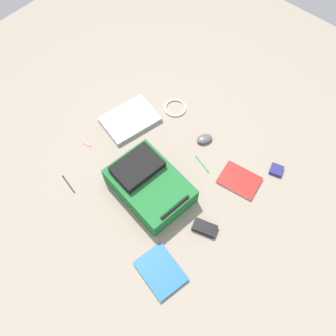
# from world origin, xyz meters

# --- Properties ---
(ground_plane) EXTENTS (3.64, 3.64, 0.00)m
(ground_plane) POSITION_xyz_m (0.00, 0.00, 0.00)
(ground_plane) COLOR gray
(backpack) EXTENTS (0.37, 0.49, 0.17)m
(backpack) POSITION_xyz_m (0.14, 0.04, 0.07)
(backpack) COLOR #1E662D
(backpack) RESTS_ON ground_plane
(laptop) EXTENTS (0.38, 0.31, 0.03)m
(laptop) POSITION_xyz_m (-0.13, -0.39, 0.02)
(laptop) COLOR #929296
(laptop) RESTS_ON ground_plane
(book_blue) EXTENTS (0.23, 0.28, 0.02)m
(book_blue) POSITION_xyz_m (0.44, 0.40, 0.01)
(book_blue) COLOR silver
(book_blue) RESTS_ON ground_plane
(book_comic) EXTENTS (0.20, 0.25, 0.02)m
(book_comic) POSITION_xyz_m (-0.25, 0.39, 0.01)
(book_comic) COLOR silver
(book_comic) RESTS_ON ground_plane
(computer_mouse) EXTENTS (0.12, 0.10, 0.03)m
(computer_mouse) POSITION_xyz_m (-0.34, 0.06, 0.02)
(computer_mouse) COLOR #4C4C51
(computer_mouse) RESTS_ON ground_plane
(cable_coil) EXTENTS (0.15, 0.15, 0.01)m
(cable_coil) POSITION_xyz_m (-0.40, -0.24, 0.01)
(cable_coil) COLOR silver
(cable_coil) RESTS_ON ground_plane
(power_brick) EXTENTS (0.11, 0.15, 0.03)m
(power_brick) POSITION_xyz_m (0.11, 0.42, 0.01)
(power_brick) COLOR black
(power_brick) RESTS_ON ground_plane
(pen_black) EXTENTS (0.03, 0.14, 0.01)m
(pen_black) POSITION_xyz_m (0.43, -0.34, 0.00)
(pen_black) COLOR black
(pen_black) RESTS_ON ground_plane
(pen_blue) EXTENTS (0.05, 0.14, 0.01)m
(pen_blue) POSITION_xyz_m (-0.19, 0.16, 0.00)
(pen_blue) COLOR #198C33
(pen_blue) RESTS_ON ground_plane
(earbud_pouch) EXTENTS (0.09, 0.09, 0.02)m
(earbud_pouch) POSITION_xyz_m (-0.45, 0.52, 0.01)
(earbud_pouch) COLOR navy
(earbud_pouch) RESTS_ON ground_plane
(usb_stick) EXTENTS (0.03, 0.06, 0.01)m
(usb_stick) POSITION_xyz_m (0.17, -0.47, 0.00)
(usb_stick) COLOR #B21919
(usb_stick) RESTS_ON ground_plane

